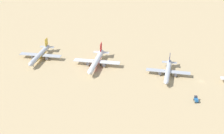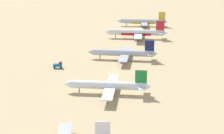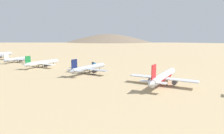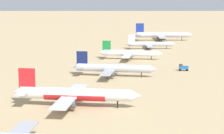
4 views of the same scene
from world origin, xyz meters
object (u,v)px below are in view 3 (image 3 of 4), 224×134
parked_jet_4 (17,59)px  parked_jet_3 (42,63)px  parked_jet_1 (163,77)px  service_truck (94,64)px  parked_jet_2 (89,68)px

parked_jet_4 → parked_jet_3: bearing=-101.0°
parked_jet_1 → service_truck: bearing=62.2°
parked_jet_2 → parked_jet_4: 116.21m
parked_jet_3 → service_truck: (34.33, -38.00, -2.12)m
parked_jet_3 → parked_jet_4: 56.33m
parked_jet_3 → parked_jet_1: bearing=-95.1°
parked_jet_1 → parked_jet_4: bearing=83.1°
parked_jet_3 → parked_jet_4: size_ratio=1.09×
parked_jet_4 → service_truck: (23.56, -93.29, -1.76)m
parked_jet_1 → parked_jet_2: (7.18, 63.78, -0.53)m
parked_jet_1 → parked_jet_2: bearing=83.6°
parked_jet_1 → parked_jet_4: 180.39m
parked_jet_2 → parked_jet_4: (14.57, 115.29, -0.65)m
parked_jet_2 → parked_jet_3: parked_jet_2 is taller
parked_jet_1 → service_truck: size_ratio=9.44×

